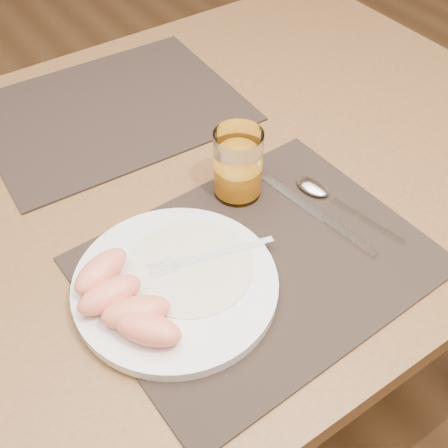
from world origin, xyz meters
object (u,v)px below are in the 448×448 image
at_px(placemat_near, 259,262).
at_px(knife, 326,220).
at_px(placemat_far, 112,110).
at_px(juice_glass, 238,167).
at_px(table, 167,218).
at_px(fork, 201,258).
at_px(spoon, 321,191).
at_px(plate, 175,285).

distance_m(placemat_near, knife, 0.13).
bearing_deg(placemat_far, juice_glass, -78.50).
xyz_separation_m(table, placemat_far, (0.02, 0.22, 0.09)).
xyz_separation_m(placemat_near, fork, (-0.07, 0.04, 0.02)).
bearing_deg(table, placemat_near, -83.38).
height_order(placemat_far, spoon, spoon).
bearing_deg(juice_glass, knife, -60.73).
bearing_deg(knife, juice_glass, 119.27).
bearing_deg(spoon, juice_glass, 142.91).
distance_m(placemat_near, plate, 0.12).
xyz_separation_m(placemat_far, plate, (-0.11, -0.42, 0.01)).
bearing_deg(fork, plate, -166.06).
height_order(placemat_near, juice_glass, juice_glass).
bearing_deg(table, knife, -54.33).
height_order(plate, knife, plate).
bearing_deg(juice_glass, fork, -143.20).
bearing_deg(knife, table, 125.67).
bearing_deg(fork, table, 76.55).
bearing_deg(placemat_near, placemat_far, 90.67).
xyz_separation_m(placemat_far, juice_glass, (0.06, -0.31, 0.05)).
bearing_deg(placemat_far, table, -95.29).
height_order(placemat_near, spoon, spoon).
height_order(fork, juice_glass, juice_glass).
xyz_separation_m(plate, fork, (0.05, 0.01, 0.01)).
relative_size(knife, juice_glass, 1.98).
relative_size(table, spoon, 7.31).
relative_size(placemat_far, fork, 2.61).
bearing_deg(plate, placemat_near, -11.94).
bearing_deg(fork, juice_glass, 36.80).
xyz_separation_m(plate, juice_glass, (0.18, 0.11, 0.04)).
distance_m(plate, fork, 0.05).
bearing_deg(placemat_near, knife, 2.60).
bearing_deg(table, spoon, -41.73).
bearing_deg(plate, table, 64.62).
relative_size(plate, spoon, 1.41).
height_order(placemat_near, knife, knife).
bearing_deg(juice_glass, plate, -148.65).
relative_size(fork, spoon, 0.90).
bearing_deg(juice_glass, table, 133.34).
bearing_deg(table, placemat_far, 84.71).
bearing_deg(placemat_near, fork, 151.84).
xyz_separation_m(placemat_far, knife, (0.13, -0.43, 0.00)).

